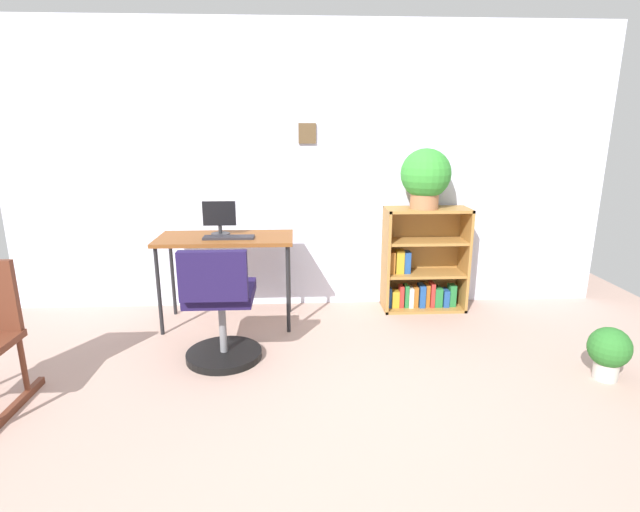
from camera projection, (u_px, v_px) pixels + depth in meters
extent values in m
plane|color=tan|center=(323.00, 452.00, 2.37)|extent=(6.24, 6.24, 0.00)
cube|color=silver|center=(309.00, 169.00, 4.13)|extent=(5.20, 0.10, 2.40)
cube|color=#503C25|center=(307.00, 133.00, 3.99)|extent=(0.15, 0.02, 0.17)
cube|color=brown|center=(225.00, 238.00, 3.77)|extent=(1.06, 0.50, 0.03)
cylinder|color=black|center=(159.00, 292.00, 3.64)|extent=(0.03, 0.03, 0.69)
cylinder|color=black|center=(288.00, 290.00, 3.69)|extent=(0.03, 0.03, 0.69)
cylinder|color=black|center=(173.00, 275.00, 4.04)|extent=(0.03, 0.03, 0.69)
cylinder|color=black|center=(289.00, 274.00, 4.09)|extent=(0.03, 0.03, 0.69)
cylinder|color=#262628|center=(221.00, 234.00, 3.83)|extent=(0.15, 0.15, 0.01)
cylinder|color=#262628|center=(220.00, 229.00, 3.82)|extent=(0.03, 0.03, 0.07)
cube|color=black|center=(219.00, 213.00, 3.78)|extent=(0.26, 0.02, 0.19)
cube|color=#252429|center=(229.00, 237.00, 3.70)|extent=(0.39, 0.12, 0.02)
cylinder|color=black|center=(224.00, 355.00, 3.33)|extent=(0.52, 0.52, 0.05)
cylinder|color=slate|center=(223.00, 325.00, 3.28)|extent=(0.05, 0.05, 0.39)
cube|color=#1C133D|center=(221.00, 293.00, 3.22)|extent=(0.44, 0.44, 0.08)
cube|color=#1C133D|center=(213.00, 276.00, 2.93)|extent=(0.42, 0.07, 0.31)
cube|color=#592A1B|center=(13.00, 409.00, 2.70)|extent=(0.04, 0.64, 0.04)
cylinder|color=#592A1B|center=(23.00, 364.00, 2.80)|extent=(0.03, 0.03, 0.34)
cube|color=olive|center=(386.00, 260.00, 4.14)|extent=(0.02, 0.30, 0.90)
cube|color=olive|center=(464.00, 259.00, 4.17)|extent=(0.02, 0.30, 0.90)
cube|color=olive|center=(428.00, 210.00, 4.04)|extent=(0.71, 0.30, 0.02)
cube|color=olive|center=(422.00, 307.00, 4.27)|extent=(0.71, 0.30, 0.02)
cube|color=olive|center=(421.00, 255.00, 4.29)|extent=(0.71, 0.02, 0.90)
cube|color=olive|center=(424.00, 273.00, 4.19)|extent=(0.66, 0.28, 0.02)
cube|color=olive|center=(426.00, 241.00, 4.11)|extent=(0.66, 0.28, 0.02)
cube|color=#1E478C|center=(389.00, 297.00, 4.22)|extent=(0.03, 0.10, 0.18)
cube|color=#B79323|center=(395.00, 298.00, 4.22)|extent=(0.06, 0.10, 0.15)
cube|color=#B22D28|center=(401.00, 296.00, 4.22)|extent=(0.04, 0.10, 0.19)
cube|color=#237238|center=(406.00, 296.00, 4.22)|extent=(0.03, 0.11, 0.20)
cube|color=beige|center=(410.00, 297.00, 4.22)|extent=(0.04, 0.12, 0.17)
cube|color=#99591E|center=(415.00, 296.00, 4.23)|extent=(0.04, 0.10, 0.18)
cube|color=#1E478C|center=(421.00, 295.00, 4.23)|extent=(0.05, 0.13, 0.20)
cube|color=#99591E|center=(427.00, 295.00, 4.23)|extent=(0.04, 0.09, 0.20)
cube|color=#B22D28|center=(431.00, 294.00, 4.23)|extent=(0.03, 0.12, 0.22)
cube|color=#237238|center=(437.00, 297.00, 4.24)|extent=(0.07, 0.11, 0.17)
cube|color=#1E478C|center=(445.00, 297.00, 4.24)|extent=(0.05, 0.13, 0.15)
cube|color=#237238|center=(452.00, 295.00, 4.24)|extent=(0.06, 0.10, 0.19)
cube|color=#99591E|center=(391.00, 262.00, 4.13)|extent=(0.05, 0.11, 0.19)
cube|color=#B79323|center=(399.00, 262.00, 4.14)|extent=(0.07, 0.10, 0.20)
cube|color=#1E478C|center=(407.00, 262.00, 4.14)|extent=(0.05, 0.09, 0.19)
cylinder|color=#9E6642|center=(424.00, 201.00, 4.00)|extent=(0.23, 0.23, 0.12)
sphere|color=#32892F|center=(426.00, 174.00, 3.94)|extent=(0.41, 0.41, 0.41)
cylinder|color=#B7B2A8|center=(606.00, 370.00, 3.05)|extent=(0.15, 0.15, 0.11)
sphere|color=#286A27|center=(610.00, 347.00, 3.01)|extent=(0.26, 0.26, 0.26)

